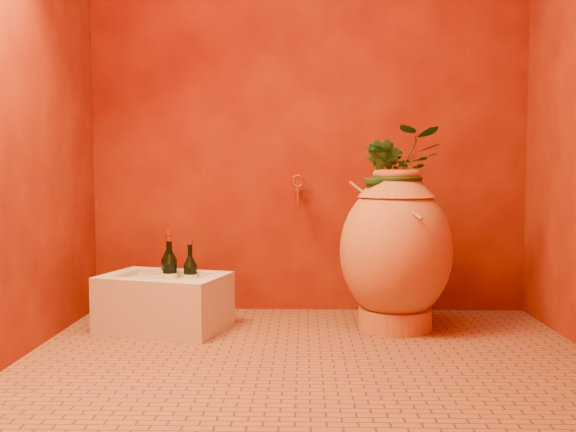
{
  "coord_description": "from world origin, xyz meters",
  "views": [
    {
      "loc": [
        -0.02,
        -2.72,
        0.81
      ],
      "look_at": [
        -0.1,
        0.35,
        0.6
      ],
      "focal_mm": 40.0,
      "sensor_mm": 36.0,
      "label": 1
    }
  ],
  "objects_px": {
    "amphora": "(396,250)",
    "stone_basin": "(164,303)",
    "wall_tap": "(298,188)",
    "wine_bottle_b": "(170,276)",
    "wine_bottle_c": "(169,273)",
    "wine_bottle_a": "(190,277)"
  },
  "relations": [
    {
      "from": "amphora",
      "to": "stone_basin",
      "type": "xyz_separation_m",
      "value": [
        -1.18,
        -0.05,
        -0.27
      ]
    },
    {
      "from": "stone_basin",
      "to": "wine_bottle_b",
      "type": "bearing_deg",
      "value": 69.59
    },
    {
      "from": "wine_bottle_a",
      "to": "wine_bottle_c",
      "type": "height_order",
      "value": "wine_bottle_c"
    },
    {
      "from": "stone_basin",
      "to": "wine_bottle_c",
      "type": "distance_m",
      "value": 0.16
    },
    {
      "from": "amphora",
      "to": "stone_basin",
      "type": "relative_size",
      "value": 1.18
    },
    {
      "from": "amphora",
      "to": "wine_bottle_a",
      "type": "xyz_separation_m",
      "value": [
        -1.06,
        0.02,
        -0.15
      ]
    },
    {
      "from": "amphora",
      "to": "stone_basin",
      "type": "distance_m",
      "value": 1.21
    },
    {
      "from": "wall_tap",
      "to": "amphora",
      "type": "bearing_deg",
      "value": -35.32
    },
    {
      "from": "wine_bottle_c",
      "to": "wall_tap",
      "type": "bearing_deg",
      "value": 27.18
    },
    {
      "from": "amphora",
      "to": "wall_tap",
      "type": "height_order",
      "value": "amphora"
    },
    {
      "from": "wine_bottle_a",
      "to": "wine_bottle_b",
      "type": "bearing_deg",
      "value": -167.92
    },
    {
      "from": "amphora",
      "to": "wall_tap",
      "type": "xyz_separation_m",
      "value": [
        -0.51,
        0.36,
        0.31
      ]
    },
    {
      "from": "wine_bottle_a",
      "to": "wine_bottle_b",
      "type": "xyz_separation_m",
      "value": [
        -0.1,
        -0.02,
        0.01
      ]
    },
    {
      "from": "wine_bottle_c",
      "to": "wall_tap",
      "type": "relative_size",
      "value": 2.06
    },
    {
      "from": "stone_basin",
      "to": "wall_tap",
      "type": "xyz_separation_m",
      "value": [
        0.68,
        0.41,
        0.58
      ]
    },
    {
      "from": "stone_basin",
      "to": "wine_bottle_c",
      "type": "height_order",
      "value": "wine_bottle_c"
    },
    {
      "from": "wine_bottle_a",
      "to": "wine_bottle_c",
      "type": "distance_m",
      "value": 0.11
    },
    {
      "from": "wine_bottle_b",
      "to": "wine_bottle_c",
      "type": "height_order",
      "value": "wine_bottle_c"
    },
    {
      "from": "stone_basin",
      "to": "wine_bottle_c",
      "type": "relative_size",
      "value": 1.99
    },
    {
      "from": "wine_bottle_b",
      "to": "wine_bottle_c",
      "type": "distance_m",
      "value": 0.02
    },
    {
      "from": "wall_tap",
      "to": "wine_bottle_b",
      "type": "bearing_deg",
      "value": -151.25
    },
    {
      "from": "stone_basin",
      "to": "wine_bottle_a",
      "type": "relative_size",
      "value": 2.34
    }
  ]
}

